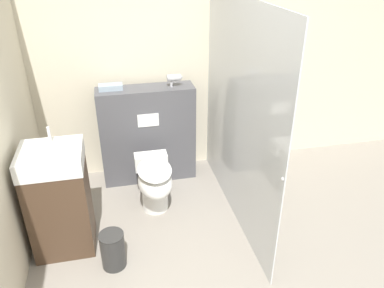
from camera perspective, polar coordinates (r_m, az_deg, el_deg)
name	(u,v)px	position (r m, az deg, el deg)	size (l,w,h in m)	color
wall_back	(171,64)	(4.18, -3.22, 12.11)	(8.00, 0.06, 2.50)	beige
partition_panel	(148,134)	(4.17, -6.75, 1.46)	(1.03, 0.31, 1.08)	#4C4C51
shower_glass	(237,117)	(3.40, 6.93, 4.13)	(0.04, 2.02, 2.05)	silver
toilet	(155,182)	(3.72, -5.73, -5.84)	(0.33, 0.63, 0.53)	white
sink_vanity	(59,200)	(3.39, -19.57, -8.00)	(0.50, 0.46, 1.11)	#473323
hair_drier	(174,78)	(3.95, -2.69, 10.01)	(0.17, 0.07, 0.13)	#B7B7BC
folded_towel	(111,87)	(3.96, -12.30, 8.48)	(0.24, 0.13, 0.06)	#8C9EAD
waste_bin	(113,250)	(3.28, -11.97, -15.51)	(0.21, 0.21, 0.33)	#2D2D2D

